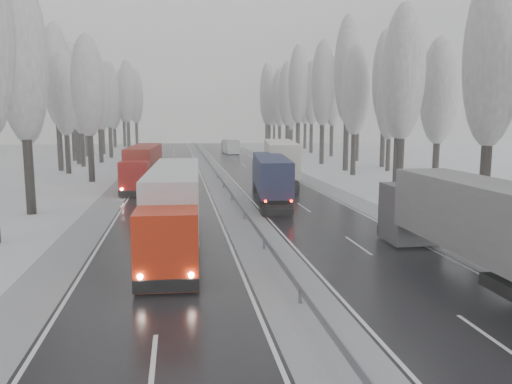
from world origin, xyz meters
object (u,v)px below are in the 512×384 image
object	(u,v)px
truck_blue_box	(270,175)
box_truck_distant	(230,146)
truck_grey_tarp	(482,224)
truck_red_white	(174,202)
truck_cream_box	(280,159)
truck_red_red	(143,163)

from	to	relation	value
truck_blue_box	box_truck_distant	xyz separation A→B (m)	(2.67, 57.98, -0.78)
box_truck_distant	truck_grey_tarp	bearing A→B (deg)	-92.75
truck_blue_box	box_truck_distant	bearing A→B (deg)	93.40
truck_blue_box	truck_red_white	bearing A→B (deg)	-113.24
truck_cream_box	truck_red_white	xyz separation A→B (m)	(-10.89, -24.78, -0.21)
truck_grey_tarp	box_truck_distant	distance (m)	80.19
truck_cream_box	truck_red_red	world-z (taller)	truck_cream_box
truck_grey_tarp	truck_red_white	size ratio (longest dim) A/B	1.02
truck_red_white	truck_cream_box	bearing A→B (deg)	68.59
truck_red_white	truck_red_red	bearing A→B (deg)	99.78
truck_grey_tarp	truck_cream_box	xyz separation A→B (m)	(-1.98, 32.94, 0.15)
truck_red_white	truck_red_red	distance (m)	25.39
truck_blue_box	truck_red_white	distance (m)	16.06
truck_grey_tarp	truck_cream_box	bearing A→B (deg)	94.01
truck_blue_box	truck_red_red	size ratio (longest dim) A/B	0.94
truck_grey_tarp	truck_red_white	world-z (taller)	truck_grey_tarp
truck_blue_box	truck_cream_box	world-z (taller)	truck_cream_box
box_truck_distant	truck_cream_box	bearing A→B (deg)	-93.98
truck_blue_box	box_truck_distant	world-z (taller)	truck_blue_box
truck_cream_box	truck_red_white	size ratio (longest dim) A/B	1.09
truck_red_red	truck_cream_box	bearing A→B (deg)	1.38
truck_grey_tarp	truck_cream_box	distance (m)	33.00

